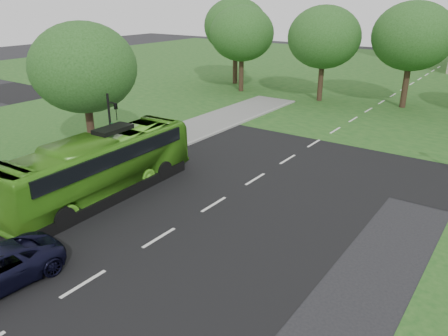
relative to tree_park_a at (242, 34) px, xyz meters
The scene contains 9 objects.
ground 30.81m from the tree_park_a, 61.50° to the right, with size 160.00×160.00×0.00m, color black.
street_surfaces 15.76m from the tree_park_a, 15.10° to the right, with size 120.00×120.00×0.15m.
tree_park_a is the anchor object (origin of this frame).
tree_park_b 9.06m from the tree_park_a, ahead, with size 6.95×6.95×9.11m.
tree_park_c 16.82m from the tree_park_a, ahead, with size 7.17×7.17×9.52m.
tree_park_f 4.64m from the tree_park_a, 132.25° to the left, with size 7.29×7.29×9.73m.
tree_side_near 23.81m from the tree_park_a, 80.56° to the right, with size 6.40×6.40×8.50m.
bus 28.78m from the tree_park_a, 71.73° to the right, with size 2.70×11.55×3.22m, color #4B9B1F.
traffic_light 25.92m from the tree_park_a, 73.37° to the right, with size 0.77×0.21×4.80m.
Camera 1 is at (11.86, -13.86, 9.80)m, focal length 35.00 mm.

